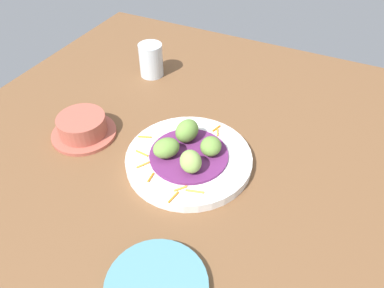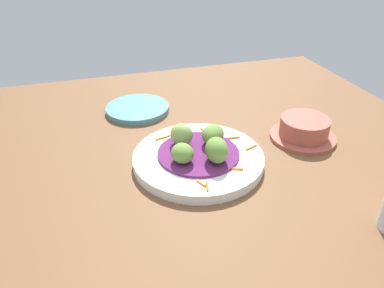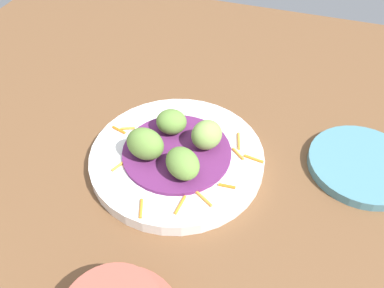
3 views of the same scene
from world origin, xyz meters
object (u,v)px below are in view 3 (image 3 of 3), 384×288
Objects in this scene: guac_scoop_left at (207,135)px; guac_scoop_right at (145,144)px; main_plate at (177,158)px; guac_scoop_back at (183,163)px; side_plate_small at (362,165)px; guac_scoop_center at (171,122)px.

guac_scoop_right reaches higher than guac_scoop_left.
main_plate is 4.76× the size of guac_scoop_back.
side_plate_small is (23.79, 11.27, -3.75)cm from guac_scoop_back.
guac_scoop_back is (4.54, -7.55, 0.16)cm from guac_scoop_center.
guac_scoop_left is at bearing -166.80° from side_plate_small.
guac_scoop_center reaches higher than main_plate.
guac_scoop_back is at bearing -154.65° from side_plate_small.
guac_scoop_right is at bearing 166.03° from guac_scoop_back.
guac_scoop_left reaches higher than main_plate.
side_plate_small is at bearing 18.12° from guac_scoop_right.
guac_scoop_right is 1.03× the size of guac_scoop_back.
side_plate_small is (29.83, 9.77, -4.10)cm from guac_scoop_right.
guac_scoop_right reaches higher than side_plate_small.
guac_scoop_center is at bearing 76.03° from guac_scoop_right.
main_plate reaches higher than side_plate_small.
side_plate_small is at bearing 7.48° from guac_scoop_center.
guac_scoop_center is 0.83× the size of guac_scoop_right.
guac_scoop_center is at bearing 166.03° from guac_scoop_left.
side_plate_small is (22.29, 5.23, -4.01)cm from guac_scoop_left.
guac_scoop_left is at bearing 31.03° from guac_scoop_right.
guac_scoop_left is 23.24cm from side_plate_small.
guac_scoop_center reaches higher than side_plate_small.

